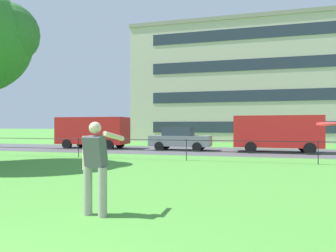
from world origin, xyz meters
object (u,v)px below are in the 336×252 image
(panel_van_far_right, at_px, (93,131))
(apartment_building_background, at_px, (284,84))
(car_grey_right, at_px, (180,139))
(person_thrower, at_px, (96,165))
(panel_van_center, at_px, (276,132))
(frisbee, at_px, (328,124))

(panel_van_far_right, bearing_deg, apartment_building_background, 45.89)
(car_grey_right, bearing_deg, person_thrower, -84.34)
(person_thrower, height_order, panel_van_far_right, panel_van_far_right)
(panel_van_far_right, distance_m, apartment_building_background, 22.04)
(person_thrower, xyz_separation_m, panel_van_center, (4.62, 14.15, 0.36))
(panel_van_far_right, xyz_separation_m, car_grey_right, (6.43, -0.11, -0.49))
(person_thrower, relative_size, apartment_building_background, 0.05)
(car_grey_right, xyz_separation_m, panel_van_center, (6.04, -0.14, 0.49))
(person_thrower, bearing_deg, panel_van_center, 71.92)
(person_thrower, bearing_deg, car_grey_right, 95.66)
(frisbee, distance_m, apartment_building_background, 31.04)
(panel_van_far_right, height_order, apartment_building_background, apartment_building_background)
(car_grey_right, bearing_deg, panel_van_center, -1.31)
(person_thrower, xyz_separation_m, frisbee, (3.63, -0.68, 0.73))
(panel_van_center, distance_m, apartment_building_background, 16.61)
(person_thrower, bearing_deg, apartment_building_background, 76.60)
(frisbee, xyz_separation_m, panel_van_far_right, (-11.47, 15.08, -0.37))
(person_thrower, distance_m, car_grey_right, 14.36)
(frisbee, bearing_deg, person_thrower, 169.34)
(person_thrower, xyz_separation_m, apartment_building_background, (7.10, 29.81, 5.31))
(panel_van_far_right, distance_m, car_grey_right, 6.45)
(panel_van_far_right, distance_m, panel_van_center, 12.47)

